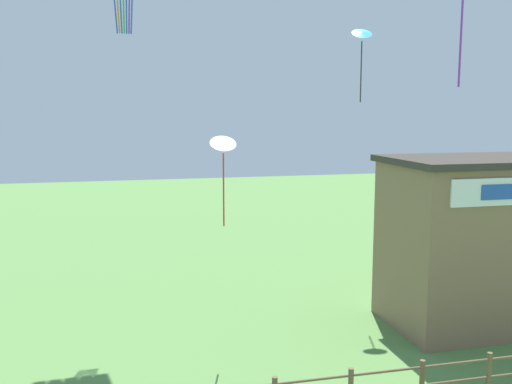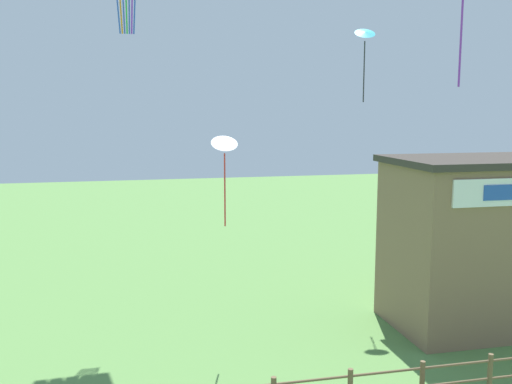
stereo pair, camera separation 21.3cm
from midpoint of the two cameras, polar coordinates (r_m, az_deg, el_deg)
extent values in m
cylinder|color=brown|center=(16.65, 15.88, -17.91)|extent=(0.14, 0.14, 1.29)
cylinder|color=brown|center=(17.68, 21.92, -16.61)|extent=(0.14, 0.14, 1.29)
cylinder|color=brown|center=(15.02, 1.46, -18.67)|extent=(16.35, 0.07, 0.07)
cube|color=#84664C|center=(23.10, 23.21, -4.73)|extent=(8.50, 4.09, 5.98)
cube|color=#38332D|center=(22.64, 23.65, 2.96)|extent=(8.80, 4.39, 0.24)
cone|color=#2DB2C6|center=(23.66, 10.30, 15.40)|extent=(0.92, 0.84, 0.49)
cylinder|color=#2D2D33|center=(23.51, 10.20, 11.74)|extent=(0.05, 0.05, 2.38)
cylinder|color=purple|center=(14.70, 19.40, 14.26)|extent=(0.05, 0.05, 2.24)
cone|color=white|center=(18.26, -3.63, 4.96)|extent=(0.86, 0.77, 0.51)
cylinder|color=red|center=(18.41, -3.59, 0.20)|extent=(0.05, 0.05, 2.38)
camera|label=1|loc=(0.11, -90.39, -0.06)|focal=40.00mm
camera|label=2|loc=(0.11, 89.61, 0.06)|focal=40.00mm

